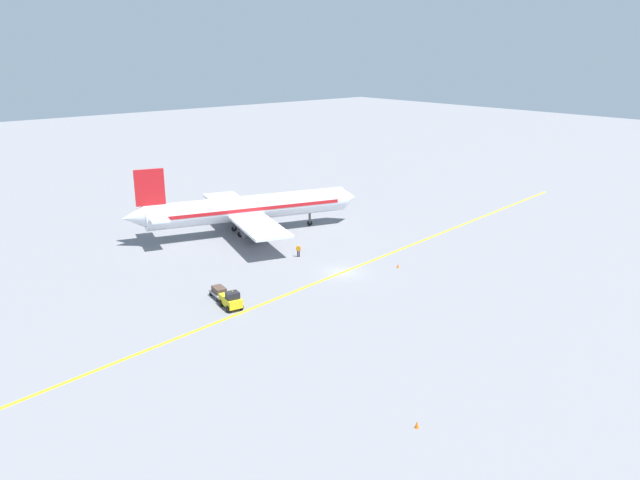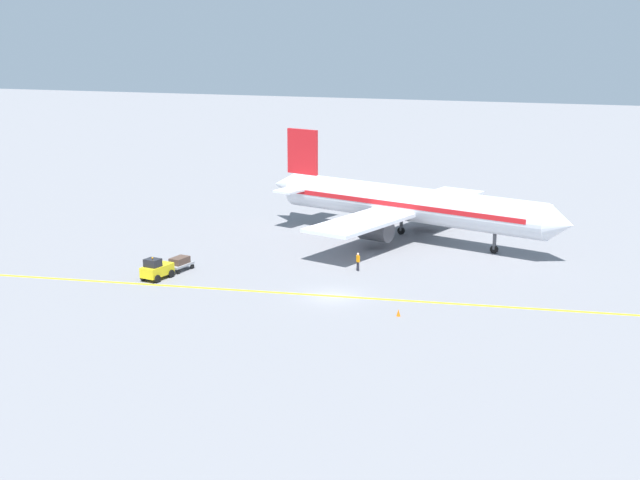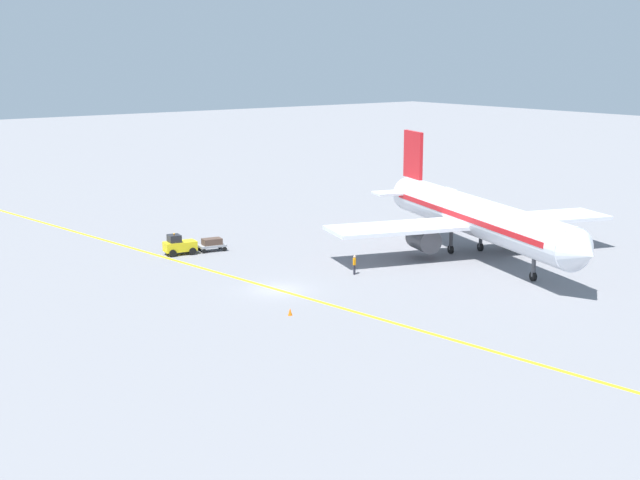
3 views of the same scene
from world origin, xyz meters
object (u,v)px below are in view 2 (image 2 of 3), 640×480
(baggage_cart_trailing, at_px, (180,262))
(ground_crew_worker, at_px, (358,261))
(traffic_cone_near_nose, at_px, (398,313))
(baggage_tug_white, at_px, (156,269))
(airplane_at_gate, at_px, (407,204))

(baggage_cart_trailing, relative_size, ground_crew_worker, 1.67)
(baggage_cart_trailing, xyz_separation_m, traffic_cone_near_nose, (6.32, 22.07, -0.49))
(ground_crew_worker, bearing_deg, baggage_cart_trailing, -71.49)
(baggage_cart_trailing, height_order, traffic_cone_near_nose, baggage_cart_trailing)
(baggage_tug_white, relative_size, baggage_cart_trailing, 1.15)
(airplane_at_gate, relative_size, baggage_cart_trailing, 12.40)
(baggage_cart_trailing, bearing_deg, traffic_cone_near_nose, 74.02)
(baggage_cart_trailing, bearing_deg, airplane_at_gate, 138.36)
(baggage_cart_trailing, relative_size, traffic_cone_near_nose, 5.10)
(airplane_at_gate, bearing_deg, baggage_tug_white, -38.07)
(baggage_tug_white, height_order, ground_crew_worker, baggage_tug_white)
(traffic_cone_near_nose, bearing_deg, baggage_cart_trailing, -105.98)
(baggage_tug_white, distance_m, ground_crew_worker, 18.04)
(ground_crew_worker, distance_m, traffic_cone_near_nose, 13.29)
(airplane_at_gate, relative_size, traffic_cone_near_nose, 63.20)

